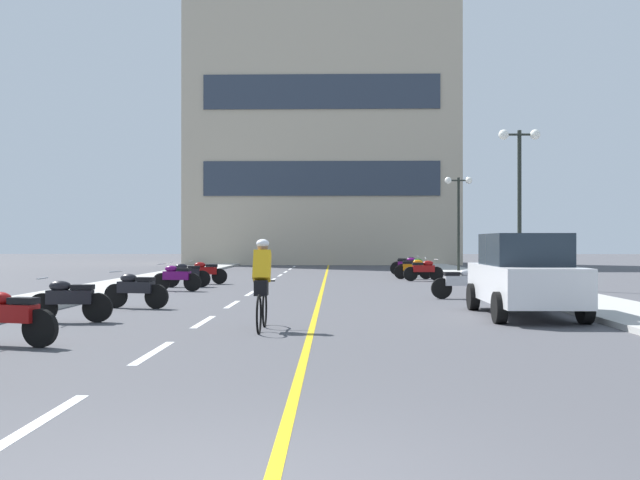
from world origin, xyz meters
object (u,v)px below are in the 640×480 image
motorcycle_5 (461,282)px  motorcycle_11 (414,267)px  motorcycle_10 (414,268)px  motorcycle_13 (407,264)px  parked_car_near (524,275)px  motorcycle_6 (176,277)px  motorcycle_2 (9,316)px  motorcycle_7 (186,274)px  motorcycle_12 (407,265)px  street_lamp_far (459,202)px  motorcycle_4 (136,289)px  motorcycle_8 (205,272)px  street_lamp_mid (519,172)px  cyclist_rider (262,282)px  motorcycle_3 (69,299)px  motorcycle_9 (424,270)px

motorcycle_5 → motorcycle_11: (0.09, 12.81, 0.00)m
motorcycle_10 → motorcycle_11: same height
motorcycle_5 → motorcycle_13: 16.74m
parked_car_near → motorcycle_6: size_ratio=2.49×
motorcycle_2 → motorcycle_13: same height
motorcycle_6 → motorcycle_7: bearing=92.7°
parked_car_near → motorcycle_12: parked_car_near is taller
motorcycle_10 → motorcycle_12: 3.98m
street_lamp_far → motorcycle_13: size_ratio=2.92×
motorcycle_12 → motorcycle_11: bearing=-86.8°
motorcycle_11 → motorcycle_13: size_ratio=1.00×
motorcycle_13 → parked_car_near: bearing=-89.1°
parked_car_near → motorcycle_13: parked_car_near is taller
motorcycle_2 → motorcycle_4: same height
motorcycle_8 → motorcycle_5: bearing=-38.2°
motorcycle_10 → motorcycle_13: 6.02m
street_lamp_far → motorcycle_4: bearing=-119.6°
street_lamp_mid → cyclist_rider: (-7.84, -11.74, -3.20)m
motorcycle_2 → motorcycle_8: (0.07, 16.23, 0.00)m
street_lamp_far → motorcycle_11: (-2.85, -4.32, -3.30)m
motorcycle_3 → motorcycle_5: same height
motorcycle_2 → motorcycle_13: (8.93, 26.13, 0.00)m
street_lamp_far → cyclist_rider: bearing=-108.0°
motorcycle_11 → motorcycle_13: (0.10, 3.93, 0.00)m
street_lamp_far → parked_car_near: size_ratio=1.18×
street_lamp_mid → street_lamp_far: street_lamp_mid is taller
cyclist_rider → motorcycle_5: bearing=55.5°
street_lamp_far → motorcycle_12: (-2.96, -2.43, -3.30)m
street_lamp_mid → parked_car_near: bearing=-104.1°
parked_car_near → motorcycle_3: (-9.54, -1.41, -0.44)m
motorcycle_6 → motorcycle_12: size_ratio=1.00×
motorcycle_5 → street_lamp_mid: bearing=57.4°
motorcycle_4 → motorcycle_7: size_ratio=0.99×
motorcycle_13 → motorcycle_3: bearing=-111.9°
motorcycle_7 → motorcycle_4: bearing=-86.8°
motorcycle_7 → motorcycle_11: bearing=40.8°
motorcycle_9 → motorcycle_13: size_ratio=1.00×
motorcycle_6 → motorcycle_3: bearing=-90.7°
street_lamp_mid → motorcycle_12: (-2.86, 10.25, -3.61)m
street_lamp_far → motorcycle_13: bearing=-171.8°
motorcycle_3 → motorcycle_10: size_ratio=1.00×
motorcycle_2 → motorcycle_6: (-0.16, 12.33, 0.00)m
motorcycle_2 → motorcycle_9: size_ratio=0.98×
motorcycle_4 → motorcycle_2: bearing=-91.8°
motorcycle_12 → motorcycle_5: bearing=-89.9°
motorcycle_6 → motorcycle_10: bearing=41.7°
motorcycle_8 → motorcycle_10: 9.37m
motorcycle_4 → motorcycle_9: 15.03m
street_lamp_mid → motorcycle_6: 12.39m
motorcycle_7 → motorcycle_13: same height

